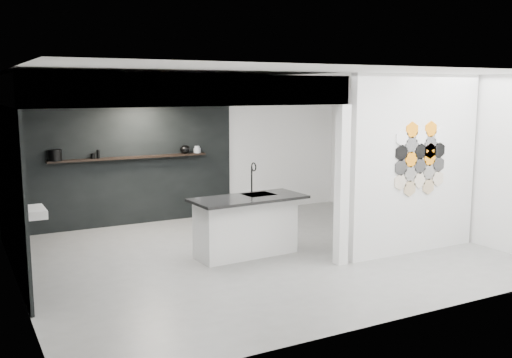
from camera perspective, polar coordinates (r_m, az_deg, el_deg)
The scene contains 17 objects.
floor at distance 9.03m, azimuth 0.34°, elevation -7.57°, with size 7.00×6.00×0.01m, color slate.
partition_panel at distance 9.25m, azimuth 15.61°, elevation 1.40°, with size 2.45×0.15×2.80m, color silver.
bay_clad_back at distance 11.04m, azimuth -13.08°, elevation 1.48°, with size 4.40×0.04×2.35m, color black.
bay_clad_left at distance 8.74m, azimuth -23.44°, elevation -0.92°, with size 0.04×4.00×2.35m, color black.
bulkhead at distance 9.06m, azimuth -10.06°, elevation 8.74°, with size 4.40×4.00×0.40m, color silver.
corner_column at distance 8.38m, azimuth 8.58°, elevation -0.68°, with size 0.16×0.16×2.35m, color silver.
fascia_beam at distance 7.26m, azimuth -5.25°, elevation 8.83°, with size 4.40×0.16×0.40m, color silver.
wall_basin at distance 8.62m, azimuth -21.67°, elevation -3.14°, with size 0.40×0.60×0.12m, color silver.
display_shelf at distance 10.95m, azimuth -12.45°, elevation 2.10°, with size 3.00×0.15×0.04m, color black.
kitchen_island at distance 8.86m, azimuth -0.99°, elevation -4.63°, with size 1.81×0.87×1.42m.
stockpot at distance 10.65m, azimuth -19.48°, elevation 2.26°, with size 0.24×0.24×0.20m, color black.
kettle at distance 11.28m, azimuth -7.11°, elevation 2.97°, with size 0.20×0.20×0.17m, color black.
glass_bowl at distance 11.38m, azimuth -5.91°, elevation 2.87°, with size 0.14×0.14×0.10m, color gray.
glass_vase at distance 11.37m, azimuth -5.91°, elevation 2.97°, with size 0.10×0.10×0.14m, color gray.
bottle_dark at distance 10.79m, azimuth -15.50°, elevation 2.42°, with size 0.06×0.06×0.16m, color black.
utensil_cup at distance 10.77m, azimuth -15.99°, elevation 2.23°, with size 0.08×0.08×0.10m, color black.
hex_tile_cluster at distance 9.20m, azimuth 16.16°, elevation 1.99°, with size 1.04×0.02×1.16m.
Camera 1 is at (-4.14, -7.60, 2.55)m, focal length 40.00 mm.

